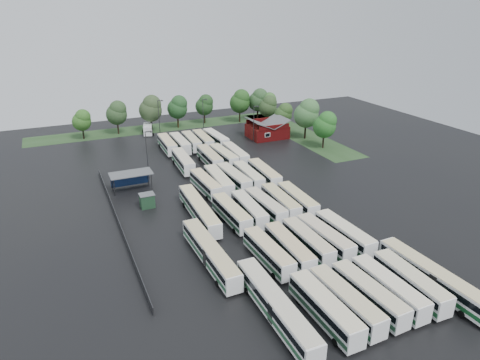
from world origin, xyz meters
name	(u,v)px	position (x,y,z in m)	size (l,w,h in m)	color
ground	(258,220)	(0.00, 0.00, 0.00)	(160.00, 160.00, 0.00)	black
brick_building	(267,131)	(24.00, 42.77, 1.87)	(10.07, 8.60, 5.39)	maroon
wash_shed	(131,175)	(-17.20, 22.02, 2.99)	(8.20, 4.20, 3.58)	#2D2D30
utility_hut	(147,201)	(-16.20, 12.60, 1.32)	(2.70, 2.20, 2.62)	#173620
grass_strip_north	(169,127)	(2.00, 64.80, 0.01)	(80.00, 10.00, 0.01)	#223F1D
grass_strip_east	(298,133)	(34.00, 42.80, 0.01)	(10.00, 50.00, 0.01)	#223F1D
west_fence	(118,221)	(-22.20, 8.00, 0.60)	(0.10, 50.00, 1.20)	#2D2D30
bus_r0c0	(325,308)	(-4.22, -25.88, 1.82)	(2.66, 11.92, 3.31)	white
bus_r0c1	(345,301)	(-1.23, -25.75, 1.80)	(2.91, 11.86, 3.28)	white
bus_r0c2	(368,294)	(2.17, -25.81, 1.77)	(2.95, 11.63, 3.21)	white
bus_r0c3	(388,288)	(5.20, -25.85, 1.78)	(2.65, 11.64, 3.23)	white
bus_r0c4	(410,282)	(8.56, -26.08, 1.79)	(2.78, 11.76, 3.26)	white
bus_r1c0	(268,253)	(-4.58, -12.53, 1.73)	(2.74, 11.37, 3.15)	white
bus_r1c1	(289,248)	(-1.32, -12.68, 1.77)	(2.79, 11.63, 3.22)	white
bus_r1c2	(307,242)	(2.14, -12.21, 1.73)	(2.44, 11.33, 3.15)	white
bus_r1c3	(324,237)	(5.05, -12.30, 1.79)	(3.08, 11.82, 3.26)	white
bus_r1c4	(344,234)	(8.46, -12.57, 1.81)	(2.97, 11.94, 3.30)	white
bus_r2c0	(231,213)	(-4.51, 1.00, 1.75)	(2.75, 11.52, 3.19)	white
bus_r2c1	(249,209)	(-1.20, 1.08, 1.72)	(2.78, 11.33, 3.13)	white
bus_r2c2	(265,206)	(1.96, 1.12, 1.73)	(2.89, 11.40, 3.15)	white
bus_r2c3	(280,202)	(5.17, 1.46, 1.76)	(2.84, 11.55, 3.19)	white
bus_r2c4	(297,200)	(8.29, 0.86, 1.76)	(2.84, 11.56, 3.20)	white
bus_r3c0	(206,184)	(-4.24, 14.57, 1.73)	(2.85, 11.40, 3.15)	white
bus_r3c1	(219,181)	(-1.37, 14.81, 1.82)	(3.09, 12.01, 3.31)	white
bus_r3c2	(234,178)	(1.92, 15.02, 1.80)	(3.02, 11.88, 3.28)	white
bus_r3c3	(248,176)	(5.18, 14.99, 1.75)	(2.70, 11.48, 3.18)	white
bus_r3c4	(264,174)	(8.58, 14.51, 1.82)	(3.07, 12.01, 3.31)	white
bus_r4c0	(183,161)	(-4.48, 28.63, 1.82)	(3.11, 12.01, 3.31)	white
bus_r4c2	(210,158)	(1.81, 28.61, 1.82)	(2.83, 11.94, 3.31)	white
bus_r4c3	(223,156)	(5.13, 28.33, 1.79)	(2.92, 11.77, 3.25)	white
bus_r4c4	(235,154)	(8.21, 28.58, 1.76)	(2.75, 11.56, 3.20)	white
bus_r5c0	(167,144)	(-4.39, 42.31, 1.78)	(2.85, 11.68, 3.23)	white
bus_r5c1	(180,143)	(-1.27, 41.71, 1.79)	(2.69, 11.76, 3.26)	white
bus_r5c2	(192,141)	(1.97, 42.30, 1.74)	(2.96, 11.45, 3.16)	white
bus_r5c3	(203,140)	(5.07, 42.24, 1.76)	(2.86, 11.56, 3.19)	white
bus_r5c4	(216,139)	(8.44, 41.85, 1.79)	(3.04, 11.82, 3.26)	white
artic_bus_west_a	(276,306)	(-9.21, -23.25, 1.78)	(2.65, 17.30, 3.20)	white
artic_bus_west_b	(199,210)	(-9.12, 4.31, 1.76)	(2.91, 17.16, 3.17)	white
artic_bus_west_c	(210,253)	(-12.15, -9.26, 1.75)	(2.76, 17.07, 3.16)	white
artic_bus_east	(433,278)	(12.00, -26.56, 1.75)	(2.92, 17.09, 3.16)	white
minibus	(148,129)	(-5.39, 59.49, 1.50)	(3.67, 6.56, 2.71)	white
tree_north_0	(82,120)	(-22.39, 61.91, 5.31)	(4.99, 4.99, 8.27)	black
tree_north_1	(117,113)	(-12.87, 63.01, 6.17)	(5.79, 5.79, 9.59)	black
tree_north_2	(151,108)	(-3.66, 61.27, 6.90)	(6.47, 6.47, 10.72)	black
tree_north_3	(178,107)	(4.59, 62.50, 6.25)	(5.87, 5.87, 9.72)	#352511
tree_north_4	(205,105)	(13.53, 64.06, 5.78)	(5.43, 5.43, 8.99)	black
tree_north_5	(240,101)	(24.03, 60.98, 6.61)	(6.20, 6.20, 10.27)	black
tree_north_6	(259,100)	(30.34, 61.03, 6.45)	(6.06, 6.06, 10.04)	black
tree_east_0	(325,125)	(33.02, 28.56, 6.16)	(5.78, 5.78, 9.58)	black
tree_east_1	(307,113)	(33.21, 37.46, 7.12)	(6.69, 6.69, 11.08)	black
tree_east_2	(284,113)	(31.11, 46.23, 5.37)	(5.06, 5.05, 8.36)	#332413
tree_east_3	(268,106)	(30.36, 54.43, 5.82)	(5.46, 5.46, 9.04)	black
tree_east_4	(268,102)	(32.71, 59.11, 5.77)	(5.42, 5.42, 8.97)	black
lamp_post_ne	(254,121)	(18.89, 40.55, 5.63)	(1.49, 0.29, 9.70)	#2D2D30
lamp_post_nw	(147,152)	(-12.72, 25.93, 6.03)	(1.60, 0.31, 10.39)	#2D2D30
lamp_post_back_w	(159,116)	(-2.71, 55.72, 5.91)	(1.57, 0.31, 10.18)	#2D2D30
lamp_post_back_e	(204,114)	(9.60, 54.21, 5.62)	(1.49, 0.29, 9.68)	#2D2D30
puddle_0	(328,288)	(-0.12, -20.82, 0.00)	(6.30, 6.30, 0.01)	black
puddle_1	(376,272)	(8.05, -20.71, 0.00)	(4.07, 4.07, 0.01)	black
puddle_2	(223,216)	(-5.01, 3.59, 0.00)	(5.08, 5.08, 0.01)	black
puddle_3	(302,219)	(7.15, -2.81, 0.00)	(3.06, 3.06, 0.01)	black
puddle_4	(408,253)	(15.71, -18.76, 0.00)	(3.41, 3.41, 0.01)	black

